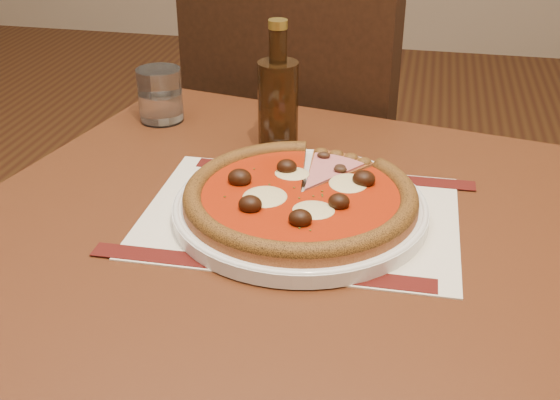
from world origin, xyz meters
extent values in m
cube|color=#592D15|center=(0.77, -0.37, 0.73)|extent=(0.94, 0.94, 0.04)
cylinder|color=#592D15|center=(0.49, 0.04, 0.35)|extent=(0.05, 0.05, 0.71)
cylinder|color=#592D15|center=(1.18, -0.09, 0.35)|extent=(0.05, 0.05, 0.71)
cube|color=black|center=(0.74, 0.33, 0.46)|extent=(0.57, 0.57, 0.04)
cylinder|color=black|center=(0.98, 0.45, 0.22)|extent=(0.04, 0.04, 0.43)
cylinder|color=black|center=(0.62, 0.57, 0.22)|extent=(0.04, 0.04, 0.43)
cylinder|color=black|center=(0.86, 0.09, 0.22)|extent=(0.04, 0.04, 0.43)
cylinder|color=black|center=(0.50, 0.21, 0.22)|extent=(0.04, 0.04, 0.43)
cube|color=black|center=(0.67, 0.14, 0.71)|extent=(0.43, 0.19, 0.47)
cube|color=silver|center=(0.79, -0.33, 0.75)|extent=(0.40, 0.29, 0.00)
cylinder|color=white|center=(0.79, -0.33, 0.76)|extent=(0.32, 0.32, 0.02)
cylinder|color=#945123|center=(0.79, -0.33, 0.78)|extent=(0.29, 0.29, 0.01)
torus|color=brown|center=(0.79, -0.33, 0.78)|extent=(0.29, 0.29, 0.02)
cylinder|color=#9D1C07|center=(0.79, -0.33, 0.78)|extent=(0.25, 0.25, 0.00)
ellipsoid|color=#F8EEA7|center=(0.78, -0.29, 0.79)|extent=(0.05, 0.04, 0.01)
ellipsoid|color=#F8EEA7|center=(0.72, -0.37, 0.79)|extent=(0.05, 0.04, 0.01)
ellipsoid|color=#F8EEA7|center=(0.82, -0.38, 0.79)|extent=(0.05, 0.04, 0.01)
ellipsoid|color=#F8EEA7|center=(0.86, -0.29, 0.79)|extent=(0.05, 0.04, 0.01)
ellipsoid|color=black|center=(0.77, -0.28, 0.80)|extent=(0.03, 0.03, 0.02)
ellipsoid|color=black|center=(0.71, -0.32, 0.80)|extent=(0.03, 0.03, 0.02)
ellipsoid|color=black|center=(0.75, -0.38, 0.80)|extent=(0.03, 0.03, 0.02)
ellipsoid|color=black|center=(0.81, -0.42, 0.80)|extent=(0.03, 0.03, 0.02)
ellipsoid|color=black|center=(0.85, -0.36, 0.80)|extent=(0.03, 0.03, 0.02)
ellipsoid|color=black|center=(0.87, -0.29, 0.80)|extent=(0.03, 0.03, 0.02)
ellipsoid|color=#321D12|center=(0.82, -0.28, 0.79)|extent=(0.02, 0.01, 0.01)
ellipsoid|color=#321D12|center=(0.82, -0.24, 0.79)|extent=(0.02, 0.01, 0.01)
ellipsoid|color=#321D12|center=(0.80, -0.27, 0.79)|extent=(0.02, 0.01, 0.01)
cylinder|color=white|center=(0.51, -0.06, 0.79)|extent=(0.09, 0.09, 0.09)
cylinder|color=#311D0C|center=(0.73, -0.14, 0.82)|extent=(0.06, 0.06, 0.14)
cylinder|color=#311D0C|center=(0.73, -0.14, 0.91)|extent=(0.03, 0.03, 0.06)
cylinder|color=olive|center=(0.73, -0.14, 0.94)|extent=(0.03, 0.03, 0.01)
camera|label=1|loc=(0.93, -1.09, 1.19)|focal=45.00mm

